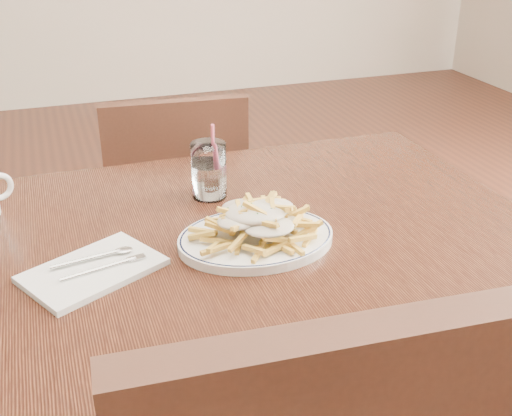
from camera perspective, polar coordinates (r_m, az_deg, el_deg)
name	(u,v)px	position (r m, az deg, el deg)	size (l,w,h in m)	color
table	(219,272)	(1.21, -3.28, -5.72)	(1.20, 0.80, 0.75)	black
chair_far	(176,211)	(1.89, -7.11, -0.29)	(0.42, 0.42, 0.83)	#321910
fries_plate	(256,238)	(1.14, 0.00, -2.72)	(0.28, 0.25, 0.02)	white
loaded_fries	(256,217)	(1.12, 0.00, -0.83)	(0.22, 0.17, 0.06)	gold
napkin	(93,270)	(1.09, -14.30, -5.39)	(0.21, 0.14, 0.01)	silver
cutlery	(92,265)	(1.09, -14.38, -4.91)	(0.16, 0.09, 0.01)	silver
water_glass	(209,173)	(1.30, -4.19, 3.09)	(0.07, 0.07, 0.16)	white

